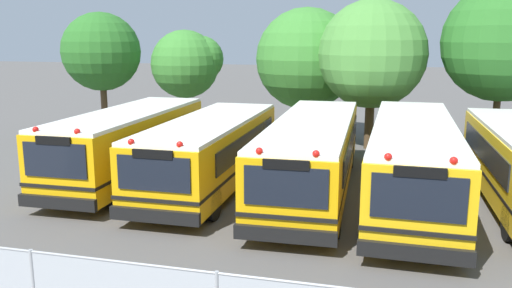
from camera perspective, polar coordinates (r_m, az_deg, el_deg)
name	(u,v)px	position (r m, az deg, el deg)	size (l,w,h in m)	color
ground_plane	(309,192)	(18.07, 5.78, -5.28)	(160.00, 160.00, 0.00)	#514F4C
school_bus_0	(129,142)	(19.79, -13.73, 0.18)	(2.64, 9.23, 2.71)	#EAA80C
school_bus_1	(211,150)	(18.28, -4.97, -0.67)	(2.65, 9.42, 2.57)	#EAA80C
school_bus_2	(312,152)	(17.81, 6.20, -0.92)	(2.85, 11.21, 2.63)	#EAA80C
school_bus_3	(413,158)	(17.38, 16.77, -1.51)	(2.72, 11.27, 2.73)	yellow
tree_0	(100,52)	(28.52, -16.67, 9.59)	(4.05, 4.05, 6.51)	#4C3823
tree_1	(189,63)	(27.79, -7.38, 8.78)	(3.73, 3.55, 5.61)	#4C3823
tree_2	(308,59)	(27.04, 5.68, 9.26)	(5.18, 5.18, 6.73)	#4C3823
tree_3	(375,55)	(25.01, 12.93, 9.47)	(5.02, 5.02, 6.97)	#4C3823
tree_4	(507,44)	(25.04, 25.75, 9.80)	(5.13, 5.13, 7.58)	#4C3823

